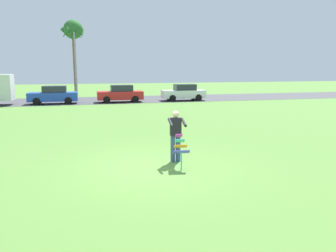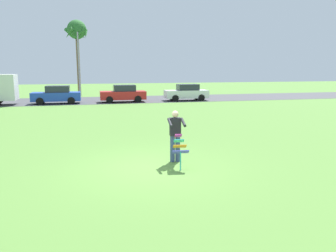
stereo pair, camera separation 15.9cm
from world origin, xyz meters
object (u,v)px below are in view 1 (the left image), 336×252
Objects in this scene: person_kite_flyer at (176,134)px; parked_car_blue at (53,95)px; kite_held at (180,147)px; parked_car_red at (120,94)px; palm_tree_right_near at (73,33)px; streetlight_pole at (75,60)px; parked_car_white at (184,93)px.

person_kite_flyer reaches higher than parked_car_blue.
kite_held is 21.84m from parked_car_blue.
kite_held is at bearing -94.98° from person_kite_flyer.
parked_car_red reaches higher than kite_held.
palm_tree_right_near is 3.19m from streetlight_pole.
parked_car_blue is 5.94m from parked_car_red.
person_kite_flyer is 0.41× the size of parked_car_blue.
person_kite_flyer is 0.25× the size of streetlight_pole.
streetlight_pole is at bearing 97.45° from person_kite_flyer.
parked_car_blue is at bearing 180.00° from parked_car_white.
parked_car_red is (5.94, 0.00, 0.00)m from parked_car_blue.
kite_held is 0.25× the size of parked_car_white.
palm_tree_right_near is at bearing 97.36° from person_kite_flyer.
streetlight_pole reaches higher than parked_car_red.
parked_car_white is at bearing -0.00° from parked_car_blue.
kite_held is 30.09m from palm_tree_right_near.
streetlight_pole is (-10.25, 7.03, 3.22)m from parked_car_white.
parked_car_red is (0.53, 21.16, 0.08)m from kite_held.
kite_held is at bearing -75.65° from parked_car_blue.
streetlight_pole is at bearing 119.91° from parked_car_red.
person_kite_flyer is 0.83m from kite_held.
parked_car_blue and parked_car_white have the same top height.
streetlight_pole is (-3.58, 27.40, 3.05)m from person_kite_flyer.
streetlight_pole reaches higher than person_kite_flyer.
palm_tree_right_near is at bearing 77.32° from parked_car_blue.
palm_tree_right_near is at bearing 117.18° from parked_car_red.
person_kite_flyer is 1.64× the size of kite_held.
person_kite_flyer is at bearing -74.94° from parked_car_blue.
palm_tree_right_near is at bearing 97.04° from kite_held.
palm_tree_right_near is at bearing 142.11° from parked_car_white.
parked_car_white is (6.66, 20.37, -0.18)m from person_kite_flyer.
palm_tree_right_near is (1.81, 8.04, 6.25)m from parked_car_blue.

